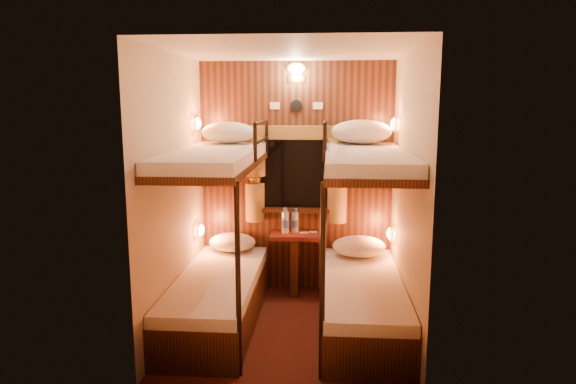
# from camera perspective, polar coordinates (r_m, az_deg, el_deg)

# --- Properties ---
(floor) EXTENTS (2.10, 2.10, 0.00)m
(floor) POSITION_cam_1_polar(r_m,az_deg,el_deg) (4.73, 0.09, -14.86)
(floor) COLOR #3B1B10
(floor) RESTS_ON ground
(ceiling) EXTENTS (2.10, 2.10, 0.00)m
(ceiling) POSITION_cam_1_polar(r_m,az_deg,el_deg) (4.32, 0.09, 15.45)
(ceiling) COLOR silver
(ceiling) RESTS_ON wall_back
(wall_back) EXTENTS (2.40, 0.00, 2.40)m
(wall_back) POSITION_cam_1_polar(r_m,az_deg,el_deg) (5.40, 0.93, 1.58)
(wall_back) COLOR #C6B293
(wall_back) RESTS_ON floor
(wall_front) EXTENTS (2.40, 0.00, 2.40)m
(wall_front) POSITION_cam_1_polar(r_m,az_deg,el_deg) (3.34, -1.27, -3.66)
(wall_front) COLOR #C6B293
(wall_front) RESTS_ON floor
(wall_left) EXTENTS (0.00, 2.40, 2.40)m
(wall_left) POSITION_cam_1_polar(r_m,az_deg,el_deg) (4.55, -12.56, -0.24)
(wall_left) COLOR #C6B293
(wall_left) RESTS_ON floor
(wall_right) EXTENTS (0.00, 2.40, 2.40)m
(wall_right) POSITION_cam_1_polar(r_m,az_deg,el_deg) (4.41, 13.17, -0.59)
(wall_right) COLOR #C6B293
(wall_right) RESTS_ON floor
(back_panel) EXTENTS (2.00, 0.03, 2.40)m
(back_panel) POSITION_cam_1_polar(r_m,az_deg,el_deg) (5.39, 0.92, 1.56)
(back_panel) COLOR black
(back_panel) RESTS_ON floor
(bunk_left) EXTENTS (0.72, 1.90, 1.82)m
(bunk_left) POSITION_cam_1_polar(r_m,az_deg,el_deg) (4.68, -7.85, -7.90)
(bunk_left) COLOR black
(bunk_left) RESTS_ON floor
(bunk_right) EXTENTS (0.72, 1.90, 1.82)m
(bunk_right) POSITION_cam_1_polar(r_m,az_deg,el_deg) (4.59, 8.33, -8.27)
(bunk_right) COLOR black
(bunk_right) RESTS_ON floor
(window) EXTENTS (1.00, 0.12, 0.79)m
(window) POSITION_cam_1_polar(r_m,az_deg,el_deg) (5.36, 0.90, 1.31)
(window) COLOR black
(window) RESTS_ON back_panel
(curtains) EXTENTS (1.10, 0.22, 1.00)m
(curtains) POSITION_cam_1_polar(r_m,az_deg,el_deg) (5.31, 0.88, 2.14)
(curtains) COLOR olive
(curtains) RESTS_ON back_panel
(back_fixtures) EXTENTS (0.54, 0.09, 0.48)m
(back_fixtures) POSITION_cam_1_polar(r_m,az_deg,el_deg) (5.30, 0.93, 12.76)
(back_fixtures) COLOR black
(back_fixtures) RESTS_ON back_panel
(reading_lamps) EXTENTS (2.00, 0.20, 1.25)m
(reading_lamps) POSITION_cam_1_polar(r_m,az_deg,el_deg) (5.05, 0.69, 1.45)
(reading_lamps) COLOR orange
(reading_lamps) RESTS_ON wall_left
(table) EXTENTS (0.50, 0.34, 0.66)m
(table) POSITION_cam_1_polar(r_m,az_deg,el_deg) (5.38, 0.78, -7.03)
(table) COLOR #541513
(table) RESTS_ON floor
(bottle_left) EXTENTS (0.08, 0.08, 0.27)m
(bottle_left) POSITION_cam_1_polar(r_m,az_deg,el_deg) (5.28, -0.31, -3.40)
(bottle_left) COLOR #99BFE5
(bottle_left) RESTS_ON table
(bottle_right) EXTENTS (0.07, 0.07, 0.25)m
(bottle_right) POSITION_cam_1_polar(r_m,az_deg,el_deg) (5.32, 0.78, -3.38)
(bottle_right) COLOR #99BFE5
(bottle_right) RESTS_ON table
(sachet_a) EXTENTS (0.10, 0.09, 0.01)m
(sachet_a) POSITION_cam_1_polar(r_m,az_deg,el_deg) (5.32, 1.77, -4.56)
(sachet_a) COLOR silver
(sachet_a) RESTS_ON table
(sachet_b) EXTENTS (0.08, 0.06, 0.01)m
(sachet_b) POSITION_cam_1_polar(r_m,az_deg,el_deg) (5.37, 2.79, -4.44)
(sachet_b) COLOR silver
(sachet_b) RESTS_ON table
(pillow_lower_left) EXTENTS (0.48, 0.35, 0.19)m
(pillow_lower_left) POSITION_cam_1_polar(r_m,az_deg,el_deg) (5.38, -6.20, -5.56)
(pillow_lower_left) COLOR white
(pillow_lower_left) RESTS_ON bunk_left
(pillow_lower_right) EXTENTS (0.53, 0.38, 0.21)m
(pillow_lower_right) POSITION_cam_1_polar(r_m,az_deg,el_deg) (5.21, 7.87, -6.00)
(pillow_lower_right) COLOR white
(pillow_lower_right) RESTS_ON bunk_right
(pillow_upper_left) EXTENTS (0.53, 0.38, 0.21)m
(pillow_upper_left) POSITION_cam_1_polar(r_m,az_deg,el_deg) (5.11, -6.63, 6.59)
(pillow_upper_left) COLOR white
(pillow_upper_left) RESTS_ON bunk_left
(pillow_upper_right) EXTENTS (0.59, 0.42, 0.23)m
(pillow_upper_right) POSITION_cam_1_polar(r_m,az_deg,el_deg) (5.06, 8.16, 6.65)
(pillow_upper_right) COLOR white
(pillow_upper_right) RESTS_ON bunk_right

